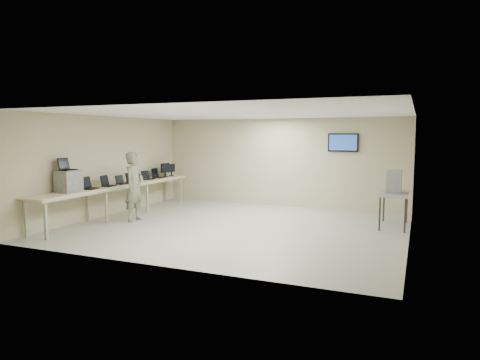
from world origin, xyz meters
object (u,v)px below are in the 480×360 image
at_px(soldier, 134,187).
at_px(side_table, 394,196).
at_px(equipment_box, 68,181).
at_px(workbench, 119,187).

bearing_deg(soldier, side_table, -78.82).
bearing_deg(side_table, equipment_box, -155.54).
relative_size(workbench, soldier, 3.27).
xyz_separation_m(soldier, side_table, (6.39, 1.88, -0.14)).
xyz_separation_m(equipment_box, soldier, (0.86, 1.42, -0.25)).
height_order(workbench, soldier, soldier).
bearing_deg(soldier, equipment_box, 143.59).
bearing_deg(equipment_box, soldier, 61.52).
relative_size(soldier, side_table, 1.29).
bearing_deg(equipment_box, side_table, 27.19).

